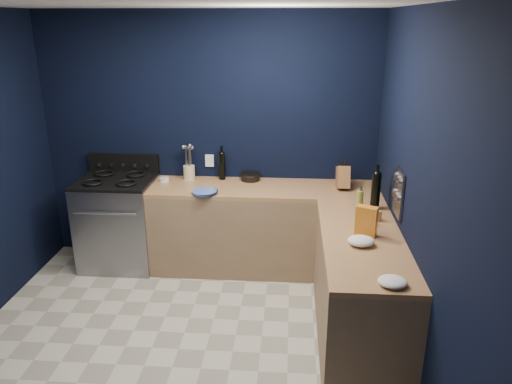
# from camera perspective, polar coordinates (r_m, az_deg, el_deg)

# --- Properties ---
(floor) EXTENTS (3.50, 3.50, 0.02)m
(floor) POSITION_cam_1_polar(r_m,az_deg,el_deg) (4.19, -8.95, -17.64)
(floor) COLOR #BAB4A2
(floor) RESTS_ON ground
(ceiling) EXTENTS (3.50, 3.50, 0.02)m
(ceiling) POSITION_cam_1_polar(r_m,az_deg,el_deg) (3.36, -11.43, 20.92)
(ceiling) COLOR silver
(ceiling) RESTS_ON ground
(wall_back) EXTENTS (3.50, 0.02, 2.60)m
(wall_back) POSITION_cam_1_polar(r_m,az_deg,el_deg) (5.22, -5.45, 6.03)
(wall_back) COLOR black
(wall_back) RESTS_ON ground
(wall_right) EXTENTS (0.02, 3.50, 2.60)m
(wall_right) POSITION_cam_1_polar(r_m,az_deg,el_deg) (3.58, 18.49, -1.26)
(wall_right) COLOR black
(wall_right) RESTS_ON ground
(wall_front) EXTENTS (3.50, 0.02, 2.60)m
(wall_front) POSITION_cam_1_polar(r_m,az_deg,el_deg) (2.10, -22.02, -17.21)
(wall_front) COLOR black
(wall_front) RESTS_ON ground
(cab_back) EXTENTS (2.30, 0.63, 0.86)m
(cab_back) POSITION_cam_1_polar(r_m,az_deg,el_deg) (5.13, 0.92, -4.41)
(cab_back) COLOR #85694C
(cab_back) RESTS_ON floor
(top_back) EXTENTS (2.30, 0.63, 0.04)m
(top_back) POSITION_cam_1_polar(r_m,az_deg,el_deg) (4.96, 0.94, 0.35)
(top_back) COLOR brown
(top_back) RESTS_ON cab_back
(cab_right) EXTENTS (0.63, 1.67, 0.86)m
(cab_right) POSITION_cam_1_polar(r_m,az_deg,el_deg) (4.13, 11.81, -11.11)
(cab_right) COLOR #85694C
(cab_right) RESTS_ON floor
(top_right) EXTENTS (0.63, 1.67, 0.04)m
(top_right) POSITION_cam_1_polar(r_m,az_deg,el_deg) (3.93, 12.26, -5.44)
(top_right) COLOR brown
(top_right) RESTS_ON cab_right
(gas_range) EXTENTS (0.76, 0.66, 0.92)m
(gas_range) POSITION_cam_1_polar(r_m,az_deg,el_deg) (5.40, -15.56, -3.54)
(gas_range) COLOR gray
(gas_range) RESTS_ON floor
(oven_door) EXTENTS (0.59, 0.02, 0.42)m
(oven_door) POSITION_cam_1_polar(r_m,az_deg,el_deg) (5.13, -16.69, -5.00)
(oven_door) COLOR black
(oven_door) RESTS_ON gas_range
(cooktop) EXTENTS (0.76, 0.66, 0.03)m
(cooktop) POSITION_cam_1_polar(r_m,az_deg,el_deg) (5.24, -16.02, 1.25)
(cooktop) COLOR black
(cooktop) RESTS_ON gas_range
(backguard) EXTENTS (0.76, 0.06, 0.20)m
(backguard) POSITION_cam_1_polar(r_m,az_deg,el_deg) (5.48, -15.08, 3.28)
(backguard) COLOR black
(backguard) RESTS_ON gas_range
(spice_panel) EXTENTS (0.02, 0.28, 0.38)m
(spice_panel) POSITION_cam_1_polar(r_m,az_deg,el_deg) (4.11, 16.22, -0.12)
(spice_panel) COLOR gray
(spice_panel) RESTS_ON wall_right
(wall_outlet) EXTENTS (0.09, 0.02, 0.13)m
(wall_outlet) POSITION_cam_1_polar(r_m,az_deg,el_deg) (5.25, -5.41, 3.64)
(wall_outlet) COLOR white
(wall_outlet) RESTS_ON wall_back
(plate_stack) EXTENTS (0.30, 0.30, 0.03)m
(plate_stack) POSITION_cam_1_polar(r_m,az_deg,el_deg) (4.79, -6.01, -0.01)
(plate_stack) COLOR #3E6494
(plate_stack) RESTS_ON top_back
(ramekin) EXTENTS (0.11, 0.11, 0.04)m
(ramekin) POSITION_cam_1_polar(r_m,az_deg,el_deg) (5.21, -10.58, 1.42)
(ramekin) COLOR white
(ramekin) RESTS_ON top_back
(utensil_crock) EXTENTS (0.16, 0.16, 0.15)m
(utensil_crock) POSITION_cam_1_polar(r_m,az_deg,el_deg) (5.23, -7.76, 2.26)
(utensil_crock) COLOR beige
(utensil_crock) RESTS_ON top_back
(wine_bottle_back) EXTENTS (0.09, 0.09, 0.28)m
(wine_bottle_back) POSITION_cam_1_polar(r_m,az_deg,el_deg) (5.17, -3.96, 2.99)
(wine_bottle_back) COLOR black
(wine_bottle_back) RESTS_ON top_back
(lemon_basket) EXTENTS (0.27, 0.27, 0.08)m
(lemon_basket) POSITION_cam_1_polar(r_m,az_deg,el_deg) (5.16, -0.66, 1.81)
(lemon_basket) COLOR black
(lemon_basket) RESTS_ON top_back
(knife_block) EXTENTS (0.13, 0.26, 0.27)m
(knife_block) POSITION_cam_1_polar(r_m,az_deg,el_deg) (4.97, 10.04, 1.69)
(knife_block) COLOR brown
(knife_block) RESTS_ON top_back
(wine_bottle_right) EXTENTS (0.11, 0.11, 0.33)m
(wine_bottle_right) POSITION_cam_1_polar(r_m,az_deg,el_deg) (4.45, 13.70, 0.05)
(wine_bottle_right) COLOR black
(wine_bottle_right) RESTS_ON top_right
(oil_bottle) EXTENTS (0.07, 0.07, 0.24)m
(oil_bottle) POSITION_cam_1_polar(r_m,az_deg,el_deg) (4.24, 11.91, -1.42)
(oil_bottle) COLOR olive
(oil_bottle) RESTS_ON top_right
(spice_jar_near) EXTENTS (0.05, 0.05, 0.10)m
(spice_jar_near) POSITION_cam_1_polar(r_m,az_deg,el_deg) (4.14, 13.21, -3.12)
(spice_jar_near) COLOR olive
(spice_jar_near) RESTS_ON top_right
(spice_jar_far) EXTENTS (0.06, 0.06, 0.09)m
(spice_jar_far) POSITION_cam_1_polar(r_m,az_deg,el_deg) (4.24, 14.06, -2.72)
(spice_jar_far) COLOR olive
(spice_jar_far) RESTS_ON top_right
(crouton_bag) EXTENTS (0.18, 0.13, 0.24)m
(crouton_bag) POSITION_cam_1_polar(r_m,az_deg,el_deg) (3.92, 12.67, -3.31)
(crouton_bag) COLOR red
(crouton_bag) RESTS_ON top_right
(towel_front) EXTENTS (0.23, 0.21, 0.07)m
(towel_front) POSITION_cam_1_polar(r_m,az_deg,el_deg) (3.77, 12.08, -5.57)
(towel_front) COLOR white
(towel_front) RESTS_ON top_right
(towel_end) EXTENTS (0.24, 0.23, 0.06)m
(towel_end) POSITION_cam_1_polar(r_m,az_deg,el_deg) (3.29, 15.54, -9.98)
(towel_end) COLOR white
(towel_end) RESTS_ON top_right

